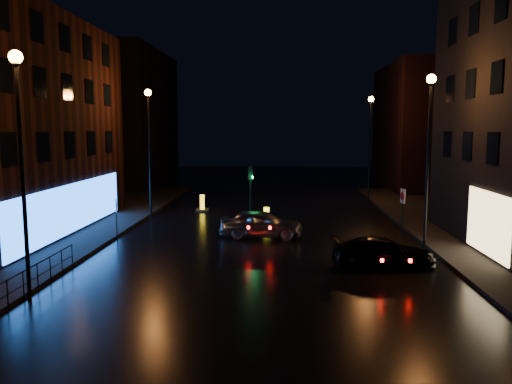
# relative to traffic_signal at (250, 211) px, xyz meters

# --- Properties ---
(ground) EXTENTS (120.00, 120.00, 0.00)m
(ground) POSITION_rel_traffic_signal_xyz_m (1.20, -14.00, -0.50)
(ground) COLOR black
(ground) RESTS_ON ground
(pavement_left) EXTENTS (12.00, 44.00, 0.15)m
(pavement_left) POSITION_rel_traffic_signal_xyz_m (-12.80, -6.00, -0.43)
(pavement_left) COLOR black
(pavement_left) RESTS_ON ground
(building_far_left) EXTENTS (8.00, 16.00, 14.00)m
(building_far_left) POSITION_rel_traffic_signal_xyz_m (-14.80, 21.00, 6.50)
(building_far_left) COLOR black
(building_far_left) RESTS_ON ground
(building_far_right) EXTENTS (8.00, 14.00, 12.00)m
(building_far_right) POSITION_rel_traffic_signal_xyz_m (16.20, 18.00, 5.50)
(building_far_right) COLOR black
(building_far_right) RESTS_ON ground
(street_lamp_lnear) EXTENTS (0.44, 0.44, 8.37)m
(street_lamp_lnear) POSITION_rel_traffic_signal_xyz_m (-6.60, -16.00, 5.06)
(street_lamp_lnear) COLOR black
(street_lamp_lnear) RESTS_ON ground
(street_lamp_lfar) EXTENTS (0.44, 0.44, 8.37)m
(street_lamp_lfar) POSITION_rel_traffic_signal_xyz_m (-6.60, -0.00, 5.06)
(street_lamp_lfar) COLOR black
(street_lamp_lfar) RESTS_ON ground
(street_lamp_rnear) EXTENTS (0.44, 0.44, 8.37)m
(street_lamp_rnear) POSITION_rel_traffic_signal_xyz_m (9.00, -8.00, 5.06)
(street_lamp_rnear) COLOR black
(street_lamp_rnear) RESTS_ON ground
(street_lamp_rfar) EXTENTS (0.44, 0.44, 8.37)m
(street_lamp_rfar) POSITION_rel_traffic_signal_xyz_m (9.00, 8.00, 5.06)
(street_lamp_rfar) COLOR black
(street_lamp_rfar) RESTS_ON ground
(traffic_signal) EXTENTS (1.40, 2.40, 3.45)m
(traffic_signal) POSITION_rel_traffic_signal_xyz_m (0.00, 0.00, 0.00)
(traffic_signal) COLOR black
(traffic_signal) RESTS_ON ground
(guard_railing) EXTENTS (0.05, 6.04, 1.00)m
(guard_railing) POSITION_rel_traffic_signal_xyz_m (-6.80, -15.00, 0.24)
(guard_railing) COLOR black
(guard_railing) RESTS_ON ground
(silver_hatchback) EXTENTS (4.52, 2.05, 1.50)m
(silver_hatchback) POSITION_rel_traffic_signal_xyz_m (0.97, -5.72, 0.25)
(silver_hatchback) COLOR #95979B
(silver_hatchback) RESTS_ON ground
(dark_sedan) EXTENTS (4.47, 2.10, 1.26)m
(dark_sedan) POSITION_rel_traffic_signal_xyz_m (6.39, -11.25, 0.13)
(dark_sedan) COLOR black
(dark_sedan) RESTS_ON ground
(bollard_near) EXTENTS (1.20, 1.45, 1.09)m
(bollard_near) POSITION_rel_traffic_signal_xyz_m (1.12, -2.18, -0.26)
(bollard_near) COLOR black
(bollard_near) RESTS_ON ground
(bollard_far) EXTENTS (0.99, 1.40, 1.16)m
(bollard_far) POSITION_rel_traffic_signal_xyz_m (-3.64, 2.86, -0.25)
(bollard_far) COLOR black
(bollard_far) RESTS_ON ground
(road_sign_left) EXTENTS (0.23, 0.50, 2.15)m
(road_sign_left) POSITION_rel_traffic_signal_xyz_m (-6.70, -6.54, 1.11)
(road_sign_left) COLOR black
(road_sign_left) RESTS_ON ground
(road_sign_right) EXTENTS (0.17, 0.60, 2.47)m
(road_sign_right) POSITION_rel_traffic_signal_xyz_m (8.88, -3.88, 1.35)
(road_sign_right) COLOR black
(road_sign_right) RESTS_ON ground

